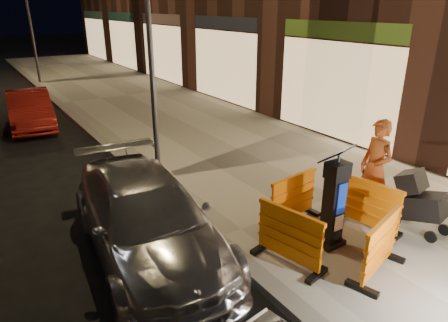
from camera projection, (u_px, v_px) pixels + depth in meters
ground_plane at (217, 245)px, 7.09m from camera, size 120.00×120.00×0.00m
sidewalk at (335, 199)px, 8.59m from camera, size 6.00×60.00×0.15m
kerb at (217, 241)px, 7.06m from camera, size 0.30×60.00×0.15m
parking_kiosk at (334, 200)px, 6.53m from camera, size 0.62×0.62×1.68m
barrier_front at (380, 247)px, 5.93m from camera, size 1.29×0.80×0.94m
barrier_back at (293, 199)px, 7.41m from camera, size 1.26×0.65×0.94m
barrier_kerbside at (289, 237)px, 6.18m from camera, size 0.75×1.28×0.94m
barrier_bldgside at (369, 205)px, 7.15m from camera, size 0.67×1.27×0.94m
car_silver at (150, 253)px, 6.86m from camera, size 2.39×4.82×1.35m
car_red at (33, 127)px, 13.95m from camera, size 1.67×3.91×1.25m
man at (375, 168)px, 7.54m from camera, size 0.56×0.75×1.89m
stroller at (422, 203)px, 7.09m from camera, size 0.71×0.94×1.07m
street_lamp_mid at (150, 47)px, 8.40m from camera, size 0.12×0.12×6.00m
street_lamp_far at (30, 23)px, 20.09m from camera, size 0.12×0.12×6.00m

